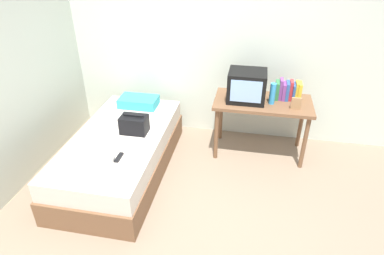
{
  "coord_description": "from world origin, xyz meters",
  "views": [
    {
      "loc": [
        0.47,
        -2.17,
        2.46
      ],
      "look_at": [
        -0.16,
        1.05,
        0.54
      ],
      "focal_mm": 31.02,
      "sensor_mm": 36.0,
      "label": 1
    }
  ],
  "objects_px": {
    "handbag": "(134,124)",
    "folded_towel": "(97,163)",
    "tv": "(247,86)",
    "remote_silver": "(115,126)",
    "remote_dark": "(119,157)",
    "water_bottle": "(272,94)",
    "bed": "(121,154)",
    "pillow": "(139,102)",
    "desk": "(262,108)",
    "book_row": "(288,91)",
    "magazine": "(90,152)",
    "picture_frame": "(296,104)"
  },
  "relations": [
    {
      "from": "tv",
      "to": "water_bottle",
      "type": "height_order",
      "value": "tv"
    },
    {
      "from": "handbag",
      "to": "folded_towel",
      "type": "relative_size",
      "value": 1.07
    },
    {
      "from": "folded_towel",
      "to": "pillow",
      "type": "bearing_deg",
      "value": 90.99
    },
    {
      "from": "bed",
      "to": "tv",
      "type": "xyz_separation_m",
      "value": [
        1.36,
        0.72,
        0.66
      ]
    },
    {
      "from": "remote_silver",
      "to": "folded_towel",
      "type": "height_order",
      "value": "folded_towel"
    },
    {
      "from": "pillow",
      "to": "magazine",
      "type": "bearing_deg",
      "value": -97.54
    },
    {
      "from": "bed",
      "to": "handbag",
      "type": "height_order",
      "value": "handbag"
    },
    {
      "from": "picture_frame",
      "to": "handbag",
      "type": "xyz_separation_m",
      "value": [
        -1.77,
        -0.48,
        -0.19
      ]
    },
    {
      "from": "water_bottle",
      "to": "picture_frame",
      "type": "xyz_separation_m",
      "value": [
        0.27,
        -0.1,
        -0.06
      ]
    },
    {
      "from": "magazine",
      "to": "remote_dark",
      "type": "xyz_separation_m",
      "value": [
        0.34,
        -0.04,
        0.01
      ]
    },
    {
      "from": "water_bottle",
      "to": "folded_towel",
      "type": "distance_m",
      "value": 2.09
    },
    {
      "from": "remote_dark",
      "to": "folded_towel",
      "type": "relative_size",
      "value": 0.56
    },
    {
      "from": "tv",
      "to": "pillow",
      "type": "xyz_separation_m",
      "value": [
        -1.37,
        0.02,
        -0.34
      ]
    },
    {
      "from": "bed",
      "to": "water_bottle",
      "type": "bearing_deg",
      "value": 22.05
    },
    {
      "from": "remote_dark",
      "to": "pillow",
      "type": "bearing_deg",
      "value": 99.2
    },
    {
      "from": "water_bottle",
      "to": "book_row",
      "type": "xyz_separation_m",
      "value": [
        0.19,
        0.16,
        -0.02
      ]
    },
    {
      "from": "water_bottle",
      "to": "remote_silver",
      "type": "relative_size",
      "value": 1.76
    },
    {
      "from": "desk",
      "to": "book_row",
      "type": "bearing_deg",
      "value": 21.49
    },
    {
      "from": "desk",
      "to": "pillow",
      "type": "xyz_separation_m",
      "value": [
        -1.58,
        0.01,
        -0.07
      ]
    },
    {
      "from": "magazine",
      "to": "remote_silver",
      "type": "bearing_deg",
      "value": 84.28
    },
    {
      "from": "remote_dark",
      "to": "remote_silver",
      "type": "relative_size",
      "value": 1.08
    },
    {
      "from": "water_bottle",
      "to": "picture_frame",
      "type": "height_order",
      "value": "water_bottle"
    },
    {
      "from": "handbag",
      "to": "remote_dark",
      "type": "distance_m",
      "value": 0.53
    },
    {
      "from": "book_row",
      "to": "picture_frame",
      "type": "distance_m",
      "value": 0.27
    },
    {
      "from": "handbag",
      "to": "water_bottle",
      "type": "bearing_deg",
      "value": 21.07
    },
    {
      "from": "handbag",
      "to": "remote_dark",
      "type": "height_order",
      "value": "handbag"
    },
    {
      "from": "water_bottle",
      "to": "remote_dark",
      "type": "height_order",
      "value": "water_bottle"
    },
    {
      "from": "water_bottle",
      "to": "book_row",
      "type": "bearing_deg",
      "value": 41.26
    },
    {
      "from": "bed",
      "to": "remote_silver",
      "type": "height_order",
      "value": "remote_silver"
    },
    {
      "from": "pillow",
      "to": "tv",
      "type": "bearing_deg",
      "value": -0.82
    },
    {
      "from": "book_row",
      "to": "picture_frame",
      "type": "relative_size",
      "value": 2.11
    },
    {
      "from": "remote_silver",
      "to": "folded_towel",
      "type": "bearing_deg",
      "value": -80.73
    },
    {
      "from": "tv",
      "to": "remote_silver",
      "type": "relative_size",
      "value": 3.06
    },
    {
      "from": "bed",
      "to": "folded_towel",
      "type": "height_order",
      "value": "folded_towel"
    },
    {
      "from": "bed",
      "to": "magazine",
      "type": "relative_size",
      "value": 6.9
    },
    {
      "from": "desk",
      "to": "picture_frame",
      "type": "distance_m",
      "value": 0.42
    },
    {
      "from": "bed",
      "to": "pillow",
      "type": "distance_m",
      "value": 0.8
    },
    {
      "from": "folded_towel",
      "to": "water_bottle",
      "type": "bearing_deg",
      "value": 36.94
    },
    {
      "from": "desk",
      "to": "folded_towel",
      "type": "height_order",
      "value": "desk"
    },
    {
      "from": "bed",
      "to": "picture_frame",
      "type": "xyz_separation_m",
      "value": [
        1.93,
        0.58,
        0.55
      ]
    },
    {
      "from": "tv",
      "to": "folded_towel",
      "type": "distance_m",
      "value": 1.91
    },
    {
      "from": "bed",
      "to": "remote_dark",
      "type": "distance_m",
      "value": 0.53
    },
    {
      "from": "folded_towel",
      "to": "remote_dark",
      "type": "bearing_deg",
      "value": 41.12
    },
    {
      "from": "tv",
      "to": "pillow",
      "type": "relative_size",
      "value": 0.9
    },
    {
      "from": "bed",
      "to": "pillow",
      "type": "relative_size",
      "value": 4.07
    },
    {
      "from": "remote_dark",
      "to": "tv",
      "type": "bearing_deg",
      "value": 44.01
    },
    {
      "from": "pillow",
      "to": "magazine",
      "type": "distance_m",
      "value": 1.13
    },
    {
      "from": "book_row",
      "to": "folded_towel",
      "type": "height_order",
      "value": "book_row"
    },
    {
      "from": "bed",
      "to": "book_row",
      "type": "xyz_separation_m",
      "value": [
        1.85,
        0.84,
        0.59
      ]
    },
    {
      "from": "magazine",
      "to": "water_bottle",
      "type": "bearing_deg",
      "value": 30.04
    }
  ]
}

